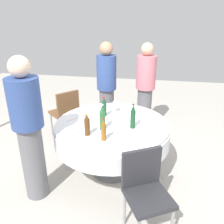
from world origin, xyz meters
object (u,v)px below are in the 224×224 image
(dining_table, at_px, (112,133))
(chair_south, at_px, (66,110))
(plate_rear, at_px, (115,120))
(person_west, at_px, (145,87))
(bottle_green_front, at_px, (102,118))
(bottle_amber_near, at_px, (104,130))
(wine_glass_outer, at_px, (82,111))
(plate_left, at_px, (70,130))
(plate_north, at_px, (145,118))
(bottle_dark_green_outer, at_px, (133,117))
(person_far, at_px, (29,129))
(person_front, at_px, (107,87))
(chair_east, at_px, (145,187))
(bottle_brown_west, at_px, (87,125))
(wine_glass_near, at_px, (115,104))
(bottle_dark_green_far, at_px, (104,107))

(dining_table, distance_m, chair_south, 1.24)
(plate_rear, height_order, person_west, person_west)
(bottle_green_front, xyz_separation_m, bottle_amber_near, (-0.25, -0.07, -0.03))
(wine_glass_outer, height_order, plate_rear, wine_glass_outer)
(plate_left, distance_m, plate_north, 1.01)
(bottle_dark_green_outer, distance_m, wine_glass_outer, 0.73)
(wine_glass_outer, bearing_deg, person_far, 151.49)
(dining_table, bearing_deg, plate_north, -63.08)
(plate_rear, bearing_deg, bottle_dark_green_outer, -123.93)
(plate_north, xyz_separation_m, person_front, (1.02, 0.73, 0.10))
(dining_table, relative_size, chair_east, 1.72)
(bottle_brown_west, relative_size, wine_glass_outer, 1.98)
(plate_left, bearing_deg, chair_east, -121.24)
(bottle_green_front, bearing_deg, wine_glass_near, -6.12)
(bottle_dark_green_far, distance_m, person_west, 1.27)
(dining_table, bearing_deg, plate_left, 124.39)
(plate_north, distance_m, person_front, 1.26)
(dining_table, bearing_deg, plate_rear, -21.01)
(bottle_dark_green_far, bearing_deg, bottle_green_front, -171.12)
(bottle_dark_green_far, relative_size, person_far, 0.16)
(bottle_dark_green_far, relative_size, wine_glass_near, 1.75)
(plate_north, relative_size, person_west, 0.16)
(bottle_amber_near, distance_m, plate_left, 0.47)
(wine_glass_outer, xyz_separation_m, person_far, (-0.71, 0.39, 0.05))
(wine_glass_near, xyz_separation_m, plate_left, (-0.68, 0.43, -0.11))
(plate_left, distance_m, person_far, 0.48)
(bottle_amber_near, relative_size, chair_east, 0.31)
(chair_east, bearing_deg, dining_table, -90.00)
(chair_east, height_order, chair_south, same)
(person_far, bearing_deg, plate_left, -87.19)
(bottle_green_front, height_order, bottle_amber_near, bottle_green_front)
(bottle_brown_west, relative_size, person_front, 0.16)
(plate_left, distance_m, chair_south, 1.24)
(bottle_brown_west, relative_size, plate_left, 1.26)
(bottle_dark_green_outer, relative_size, plate_left, 1.49)
(person_front, bearing_deg, bottle_green_front, -95.08)
(bottle_green_front, distance_m, bottle_amber_near, 0.26)
(person_west, bearing_deg, wine_glass_outer, -107.08)
(wine_glass_outer, distance_m, plate_left, 0.43)
(bottle_brown_west, bearing_deg, bottle_amber_near, -110.96)
(bottle_green_front, xyz_separation_m, plate_left, (-0.12, 0.37, -0.14))
(bottle_dark_green_outer, height_order, person_front, person_front)
(bottle_dark_green_far, distance_m, plate_left, 0.61)
(bottle_amber_near, xyz_separation_m, wine_glass_near, (0.82, 0.01, -0.01))
(bottle_dark_green_far, relative_size, bottle_amber_near, 1.04)
(plate_rear, xyz_separation_m, person_front, (1.15, 0.35, 0.10))
(bottle_brown_west, height_order, plate_north, bottle_brown_west)
(bottle_dark_green_outer, height_order, chair_east, bottle_dark_green_outer)
(dining_table, distance_m, plate_north, 0.49)
(bottle_amber_near, height_order, plate_left, bottle_amber_near)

